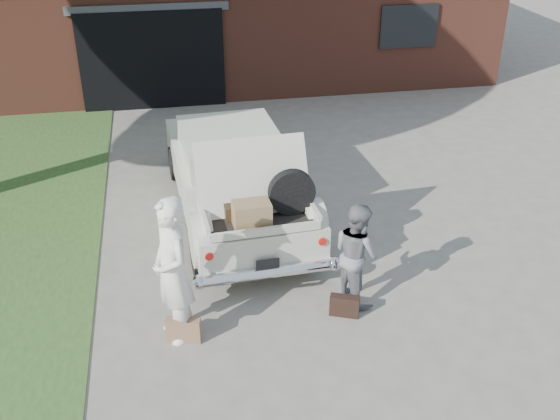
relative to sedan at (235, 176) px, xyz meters
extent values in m
plane|color=gray|center=(0.35, -2.55, -0.69)|extent=(90.00, 90.00, 0.00)
cube|color=brown|center=(1.35, 8.95, 0.81)|extent=(12.00, 7.00, 3.00)
cube|color=black|center=(-1.15, 5.50, 0.41)|extent=(3.20, 0.30, 2.20)
cube|color=#4C4C51|center=(-1.15, 5.43, 1.56)|extent=(3.50, 0.12, 0.18)
cube|color=black|center=(4.85, 5.43, 0.91)|extent=(1.40, 0.08, 1.00)
cube|color=beige|center=(0.00, 0.04, -0.12)|extent=(1.98, 4.66, 0.59)
cube|color=beige|center=(-0.02, 0.32, 0.41)|extent=(1.61, 1.91, 0.48)
cube|color=black|center=(-0.07, 1.18, 0.39)|extent=(1.42, 0.15, 0.40)
cube|color=black|center=(0.03, -0.55, 0.39)|extent=(1.42, 0.15, 0.40)
cylinder|color=black|center=(-0.72, -1.55, -0.39)|extent=(0.23, 0.61, 0.60)
cylinder|color=black|center=(0.88, -1.47, -0.39)|extent=(0.23, 0.61, 0.60)
cylinder|color=black|center=(-0.89, 1.55, -0.39)|extent=(0.23, 0.61, 0.60)
cylinder|color=black|center=(0.71, 1.64, -0.39)|extent=(0.23, 0.61, 0.60)
cylinder|color=silver|center=(0.12, -2.29, -0.32)|extent=(1.88, 0.27, 0.16)
cylinder|color=#A5140F|center=(-0.63, -2.26, 0.02)|extent=(0.11, 0.10, 0.11)
cylinder|color=#A5140F|center=(0.87, -2.18, 0.02)|extent=(0.11, 0.10, 0.11)
cube|color=black|center=(0.12, -2.30, -0.19)|extent=(0.31, 0.04, 0.16)
cube|color=black|center=(0.09, -1.69, 0.20)|extent=(1.47, 1.08, 0.04)
cube|color=beige|center=(-0.64, -1.73, 0.29)|extent=(0.11, 1.01, 0.16)
cube|color=beige|center=(0.82, -1.65, 0.29)|extent=(0.11, 1.01, 0.16)
cube|color=beige|center=(0.12, -2.19, 0.25)|extent=(1.46, 0.13, 0.11)
cube|color=beige|center=(0.08, -1.43, 0.68)|extent=(1.56, 0.60, 0.95)
cube|color=#3D2A1A|center=(-0.06, -1.60, 0.31)|extent=(0.61, 0.41, 0.19)
cube|color=#97774D|center=(-0.02, -1.95, 0.38)|extent=(0.50, 0.34, 0.34)
cube|color=black|center=(0.14, -1.47, 0.29)|extent=(0.49, 0.33, 0.15)
cylinder|color=black|center=(0.56, -1.71, 0.53)|extent=(0.64, 0.18, 0.63)
imported|color=white|center=(-1.10, -2.88, 0.25)|extent=(0.66, 0.80, 1.87)
imported|color=slate|center=(1.24, -2.55, 0.01)|extent=(0.72, 0.82, 1.41)
cube|color=#936A4A|center=(-1.03, -3.00, -0.53)|extent=(0.43, 0.22, 0.32)
cube|color=black|center=(1.01, -2.89, -0.55)|extent=(0.39, 0.26, 0.29)
camera|label=1|loc=(-1.05, -9.31, 4.53)|focal=42.00mm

